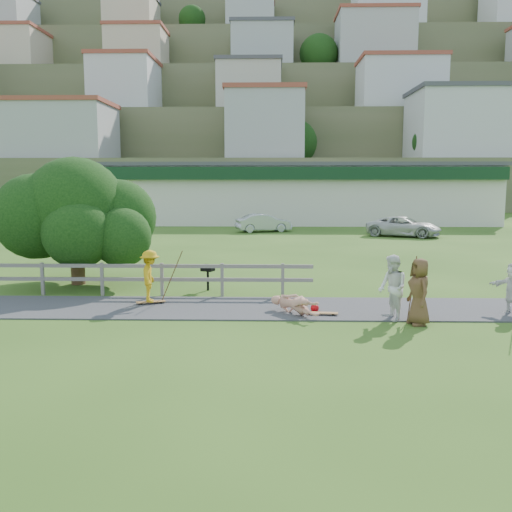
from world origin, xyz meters
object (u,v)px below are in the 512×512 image
object	(u,v)px
car_silver	(263,223)
tree	(76,236)
spectator_a	(392,288)
spectator_c	(419,292)
skater_rider	(150,279)
skater_fallen	(295,305)
car_white	(404,227)
bbq	(208,278)

from	to	relation	value
car_silver	tree	bearing A→B (deg)	144.58
spectator_a	spectator_c	distance (m)	0.75
skater_rider	tree	world-z (taller)	tree
spectator_c	skater_fallen	bearing A→B (deg)	-118.37
spectator_c	tree	xyz separation A→B (m)	(-11.03, 5.55, 0.89)
skater_rider	skater_fallen	xyz separation A→B (m)	(4.39, -1.21, -0.49)
tree	skater_rider	bearing A→B (deg)	-44.80
skater_rider	tree	bearing A→B (deg)	37.52
car_silver	car_white	bearing A→B (deg)	-125.25
car_white	bbq	xyz separation A→B (m)	(-10.99, -18.35, -0.21)
spectator_c	bbq	xyz separation A→B (m)	(-6.12, 4.49, -0.45)
car_silver	tree	world-z (taller)	tree
spectator_c	car_white	size ratio (longest dim) A/B	0.37
skater_rider	car_silver	bearing A→B (deg)	-15.38
skater_rider	bbq	world-z (taller)	skater_rider
skater_rider	tree	size ratio (longest dim) A/B	0.27
spectator_c	tree	size ratio (longest dim) A/B	0.31
spectator_c	car_white	bearing A→B (deg)	156.32
skater_fallen	car_white	xyz separation A→B (m)	(8.12, 21.86, 0.36)
skater_rider	tree	xyz separation A→B (m)	(-3.38, 3.36, 0.99)
spectator_c	car_silver	size ratio (longest dim) A/B	0.46
car_silver	car_white	world-z (taller)	car_white
car_silver	spectator_a	bearing A→B (deg)	171.14
skater_fallen	car_white	size ratio (longest dim) A/B	0.35
skater_fallen	car_silver	distance (m)	24.88
tree	skater_fallen	bearing A→B (deg)	-30.44
skater_rider	spectator_a	world-z (taller)	spectator_a
spectator_c	car_white	world-z (taller)	spectator_c
spectator_a	skater_rider	bearing A→B (deg)	-118.86
car_white	bbq	size ratio (longest dim) A/B	5.32
skater_fallen	car_silver	size ratio (longest dim) A/B	0.43
skater_rider	skater_fallen	size ratio (longest dim) A/B	0.95
spectator_a	tree	xyz separation A→B (m)	(-10.41, 5.11, 0.88)
car_white	spectator_a	bearing A→B (deg)	-170.19
car_silver	bbq	distance (m)	21.40
spectator_c	tree	bearing A→B (deg)	-128.35
spectator_a	tree	distance (m)	11.63
tree	bbq	size ratio (longest dim) A/B	6.49
skater_rider	spectator_a	bearing A→B (deg)	-111.63
skater_fallen	car_white	world-z (taller)	car_white
skater_fallen	bbq	distance (m)	4.54
spectator_c	car_white	distance (m)	23.36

